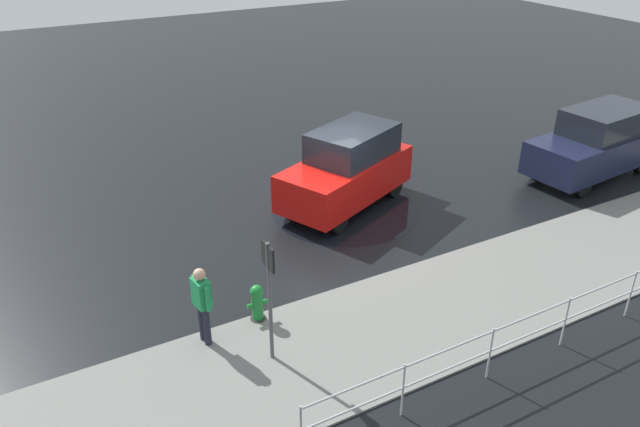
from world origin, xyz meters
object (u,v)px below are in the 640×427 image
at_px(pedestrian, 202,300).
at_px(sign_post, 269,285).
at_px(parked_sedan, 597,143).
at_px(fire_hydrant, 257,303).
at_px(moving_hatchback, 347,168).

height_order(pedestrian, sign_post, sign_post).
height_order(parked_sedan, pedestrian, parked_sedan).
bearing_deg(fire_hydrant, pedestrian, 8.42).
bearing_deg(moving_hatchback, fire_hydrant, 40.28).
bearing_deg(moving_hatchback, parked_sedan, 166.04).
xyz_separation_m(fire_hydrant, pedestrian, (1.12, 0.17, 0.56)).
xyz_separation_m(parked_sedan, pedestrian, (12.56, 1.85, -0.04)).
distance_m(parked_sedan, sign_post, 12.03).
relative_size(fire_hydrant, sign_post, 0.33).
height_order(moving_hatchback, pedestrian, moving_hatchback).
height_order(fire_hydrant, pedestrian, pedestrian).
distance_m(fire_hydrant, sign_post, 1.67).
distance_m(moving_hatchback, fire_hydrant, 5.45).
height_order(fire_hydrant, sign_post, sign_post).
relative_size(moving_hatchback, parked_sedan, 0.96).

